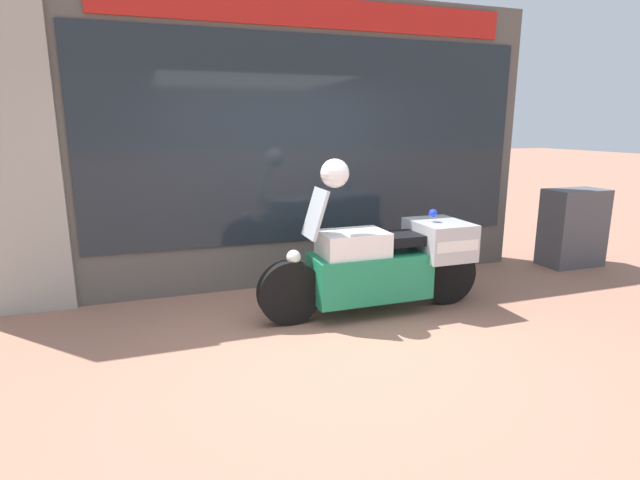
# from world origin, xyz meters

# --- Properties ---
(ground_plane) EXTENTS (60.00, 60.00, 0.00)m
(ground_plane) POSITION_xyz_m (0.00, 0.00, 0.00)
(ground_plane) COLOR #9E6B56
(shop_building) EXTENTS (6.49, 0.55, 3.34)m
(shop_building) POSITION_xyz_m (-0.45, 2.00, 1.68)
(shop_building) COLOR #56514C
(shop_building) RESTS_ON ground
(window_display) EXTENTS (5.03, 0.30, 2.09)m
(window_display) POSITION_xyz_m (0.43, 2.03, 0.49)
(window_display) COLOR slate
(window_display) RESTS_ON ground
(paramedic_motorcycle) EXTENTS (2.41, 0.70, 1.32)m
(paramedic_motorcycle) POSITION_xyz_m (0.82, 0.62, 0.53)
(paramedic_motorcycle) COLOR black
(paramedic_motorcycle) RESTS_ON ground
(utility_cabinet) EXTENTS (0.80, 0.47, 1.05)m
(utility_cabinet) POSITION_xyz_m (4.04, 1.37, 0.53)
(utility_cabinet) COLOR #4C4C51
(utility_cabinet) RESTS_ON ground
(white_helmet) EXTENTS (0.28, 0.28, 0.28)m
(white_helmet) POSITION_xyz_m (0.25, 0.62, 1.45)
(white_helmet) COLOR white
(white_helmet) RESTS_ON paramedic_motorcycle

